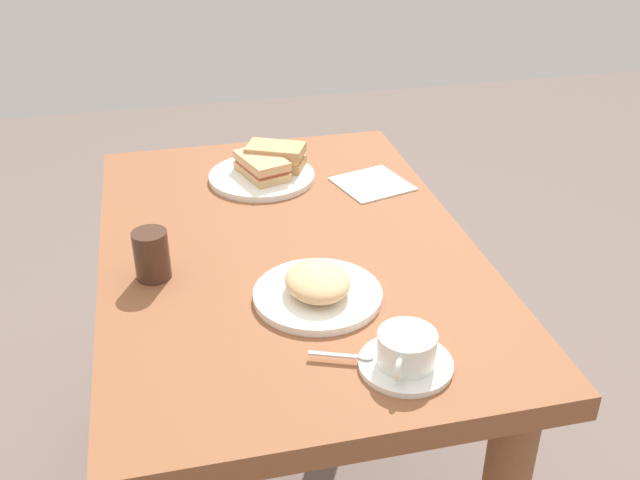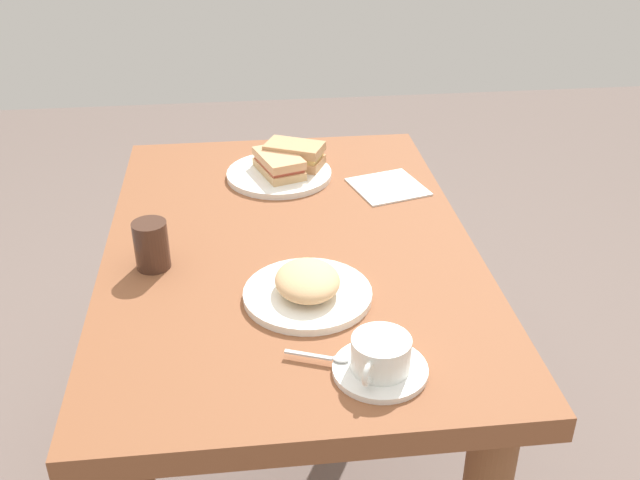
{
  "view_description": "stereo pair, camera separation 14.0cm",
  "coord_description": "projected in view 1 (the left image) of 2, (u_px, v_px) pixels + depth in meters",
  "views": [
    {
      "loc": [
        -1.24,
        0.22,
        1.46
      ],
      "look_at": [
        -0.05,
        -0.05,
        0.77
      ],
      "focal_mm": 41.28,
      "sensor_mm": 36.0,
      "label": 1
    },
    {
      "loc": [
        -1.26,
        0.08,
        1.46
      ],
      "look_at": [
        -0.05,
        -0.05,
        0.77
      ],
      "focal_mm": 41.28,
      "sensor_mm": 36.0,
      "label": 2
    }
  ],
  "objects": [
    {
      "name": "drinking_glass",
      "position": [
        152.0,
        255.0,
        1.32
      ],
      "size": [
        0.06,
        0.06,
        0.09
      ],
      "primitive_type": "cylinder",
      "color": "#462B20",
      "rests_on": "dining_table"
    },
    {
      "name": "sandwich_plate",
      "position": [
        264.0,
        176.0,
        1.71
      ],
      "size": [
        0.24,
        0.24,
        0.01
      ],
      "primitive_type": "cylinder",
      "color": "white",
      "rests_on": "dining_table"
    },
    {
      "name": "side_plate",
      "position": [
        318.0,
        295.0,
        1.28
      ],
      "size": [
        0.23,
        0.23,
        0.01
      ],
      "primitive_type": "cylinder",
      "color": "white",
      "rests_on": "dining_table"
    },
    {
      "name": "napkin",
      "position": [
        372.0,
        184.0,
        1.68
      ],
      "size": [
        0.19,
        0.19,
        0.0
      ],
      "primitive_type": "cube",
      "rotation": [
        0.0,
        0.0,
        0.27
      ],
      "color": "white",
      "rests_on": "dining_table"
    },
    {
      "name": "sandwich_back",
      "position": [
        276.0,
        156.0,
        1.72
      ],
      "size": [
        0.13,
        0.15,
        0.05
      ],
      "color": "tan",
      "rests_on": "sandwich_plate"
    },
    {
      "name": "spoon",
      "position": [
        353.0,
        356.0,
        1.13
      ],
      "size": [
        0.05,
        0.1,
        0.01
      ],
      "color": "silver",
      "rests_on": "coffee_saucer"
    },
    {
      "name": "coffee_saucer",
      "position": [
        406.0,
        364.0,
        1.12
      ],
      "size": [
        0.15,
        0.15,
        0.01
      ],
      "primitive_type": "cylinder",
      "color": "white",
      "rests_on": "dining_table"
    },
    {
      "name": "dining_table",
      "position": [
        288.0,
        304.0,
        1.52
      ],
      "size": [
        1.08,
        0.72,
        0.74
      ],
      "color": "brown",
      "rests_on": "ground_plane"
    },
    {
      "name": "side_food_pile",
      "position": [
        318.0,
        281.0,
        1.27
      ],
      "size": [
        0.14,
        0.11,
        0.04
      ],
      "primitive_type": "ellipsoid",
      "color": "#DFAE79",
      "rests_on": "side_plate"
    },
    {
      "name": "sandwich_front",
      "position": [
        261.0,
        166.0,
        1.68
      ],
      "size": [
        0.15,
        0.12,
        0.05
      ],
      "color": "tan",
      "rests_on": "sandwich_plate"
    },
    {
      "name": "coffee_cup",
      "position": [
        407.0,
        348.0,
        1.1
      ],
      "size": [
        0.11,
        0.09,
        0.05
      ],
      "color": "white",
      "rests_on": "coffee_saucer"
    }
  ]
}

